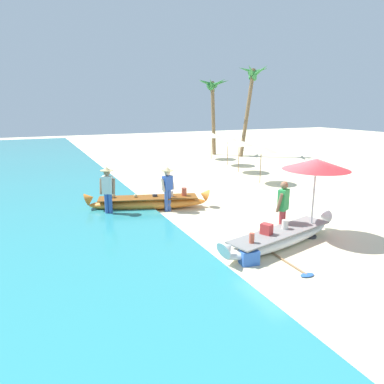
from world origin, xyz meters
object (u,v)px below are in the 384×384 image
(person_vendor_hatted, at_px, (168,186))
(person_vendor_assistant, at_px, (108,188))
(person_tourist_customer, at_px, (283,206))
(cooler_box, at_px, (249,257))
(boat_orange_midground, at_px, (149,202))
(patio_umbrella_large, at_px, (316,165))
(boat_white_foreground, at_px, (280,237))
(palm_tree_tall_inland, at_px, (252,85))
(palm_tree_leaning_seaward, at_px, (213,93))
(paddle, at_px, (292,265))

(person_vendor_hatted, relative_size, person_vendor_assistant, 0.94)
(person_tourist_customer, bearing_deg, cooler_box, -148.69)
(boat_orange_midground, xyz_separation_m, patio_umbrella_large, (3.50, -4.89, 1.94))
(patio_umbrella_large, bearing_deg, person_vendor_hatted, 123.90)
(boat_orange_midground, relative_size, cooler_box, 10.37)
(boat_white_foreground, relative_size, palm_tree_tall_inland, 0.67)
(boat_white_foreground, distance_m, palm_tree_tall_inland, 19.00)
(person_vendor_assistant, bearing_deg, patio_umbrella_large, -42.86)
(person_vendor_hatted, distance_m, palm_tree_tall_inland, 16.33)
(person_tourist_customer, bearing_deg, person_vendor_hatted, 118.26)
(boat_orange_midground, bearing_deg, person_tourist_customer, -58.94)
(boat_orange_midground, height_order, person_vendor_hatted, person_vendor_hatted)
(palm_tree_leaning_seaward, height_order, paddle, palm_tree_leaning_seaward)
(person_vendor_hatted, relative_size, palm_tree_leaning_seaward, 0.28)
(person_vendor_hatted, bearing_deg, cooler_box, -87.69)
(cooler_box, bearing_deg, boat_white_foreground, 32.12)
(boat_orange_midground, xyz_separation_m, person_vendor_assistant, (-1.55, -0.20, 0.76))
(paddle, bearing_deg, patio_umbrella_large, 36.58)
(person_tourist_customer, relative_size, palm_tree_tall_inland, 0.25)
(patio_umbrella_large, height_order, palm_tree_leaning_seaward, palm_tree_leaning_seaward)
(boat_orange_midground, relative_size, palm_tree_tall_inland, 0.69)
(boat_orange_midground, distance_m, person_vendor_assistant, 1.74)
(person_vendor_assistant, height_order, cooler_box, person_vendor_assistant)
(person_vendor_assistant, height_order, paddle, person_vendor_assistant)
(boat_orange_midground, relative_size, person_vendor_hatted, 2.79)
(person_vendor_hatted, xyz_separation_m, palm_tree_leaning_seaward, (8.79, 13.14, 3.82))
(patio_umbrella_large, height_order, palm_tree_tall_inland, palm_tree_tall_inland)
(boat_orange_midground, distance_m, paddle, 6.47)
(person_vendor_hatted, distance_m, person_tourist_customer, 4.51)
(patio_umbrella_large, bearing_deg, person_vendor_assistant, 137.14)
(paddle, bearing_deg, palm_tree_leaning_seaward, 67.78)
(person_vendor_assistant, distance_m, paddle, 6.93)
(boat_orange_midground, height_order, patio_umbrella_large, patio_umbrella_large)
(person_tourist_customer, height_order, person_vendor_assistant, person_vendor_assistant)
(boat_white_foreground, height_order, paddle, boat_white_foreground)
(boat_white_foreground, relative_size, patio_umbrella_large, 1.92)
(person_tourist_customer, bearing_deg, paddle, -120.90)
(person_vendor_assistant, height_order, patio_umbrella_large, patio_umbrella_large)
(boat_white_foreground, xyz_separation_m, person_vendor_hatted, (-1.66, 4.52, 0.72))
(patio_umbrella_large, bearing_deg, boat_orange_midground, 125.63)
(boat_orange_midground, bearing_deg, boat_white_foreground, -66.08)
(cooler_box, bearing_deg, paddle, -23.85)
(boat_white_foreground, xyz_separation_m, person_vendor_assistant, (-3.80, 4.86, 0.77))
(boat_orange_midground, distance_m, cooler_box, 5.73)
(boat_white_foreground, distance_m, paddle, 1.34)
(palm_tree_tall_inland, relative_size, cooler_box, 15.13)
(boat_white_foreground, bearing_deg, person_vendor_hatted, 110.19)
(person_tourist_customer, xyz_separation_m, cooler_box, (-1.93, -1.17, -0.79))
(boat_orange_midground, xyz_separation_m, person_tourist_customer, (2.71, -4.51, 0.70))
(palm_tree_leaning_seaward, bearing_deg, paddle, -112.22)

